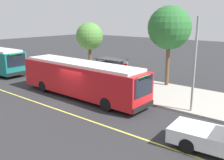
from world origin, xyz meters
TOP-DOWN VIEW (x-y plane):
  - ground_plane at (0.00, 0.00)m, footprint 120.00×120.00m
  - sidewalk_curb at (0.00, 6.00)m, footprint 44.00×6.40m
  - lane_stripe_center at (0.00, -2.20)m, footprint 36.00×0.14m
  - transit_bus_main at (-0.24, 1.01)m, footprint 12.33×2.76m
  - bus_shelter at (-0.85, 5.66)m, footprint 2.90×1.60m
  - waiting_bench at (-0.93, 5.72)m, footprint 1.60×0.48m
  - route_sign_post at (2.32, 3.71)m, footprint 0.44×0.08m
  - street_tree_near_shelter at (-6.14, 8.22)m, footprint 3.11×3.11m
  - street_tree_upstreet at (3.69, 8.57)m, footprint 3.98×3.98m
  - utility_pole at (8.30, 3.29)m, footprint 0.16×0.16m

SIDE VIEW (x-z plane):
  - ground_plane at x=0.00m, z-range 0.00..0.00m
  - lane_stripe_center at x=0.00m, z-range 0.00..0.01m
  - sidewalk_curb at x=0.00m, z-range 0.00..0.15m
  - waiting_bench at x=-0.93m, z-range 0.16..1.11m
  - transit_bus_main at x=-0.24m, z-range 0.14..3.09m
  - bus_shelter at x=-0.85m, z-range 0.68..3.16m
  - route_sign_post at x=2.32m, z-range 0.56..3.36m
  - utility_pole at x=8.30m, z-range 0.15..6.55m
  - street_tree_near_shelter at x=-6.14m, z-range 1.45..7.22m
  - street_tree_upstreet at x=3.69m, z-range 1.83..9.23m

